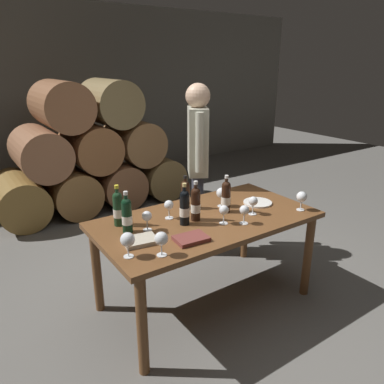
# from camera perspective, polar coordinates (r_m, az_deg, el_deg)

# --- Properties ---
(ground_plane) EXTENTS (14.00, 14.00, 0.00)m
(ground_plane) POSITION_cam_1_polar(r_m,az_deg,el_deg) (3.23, 2.07, -16.43)
(ground_plane) COLOR #66635E
(cellar_back_wall) EXTENTS (10.00, 0.24, 2.80)m
(cellar_back_wall) POSITION_cam_1_polar(r_m,az_deg,el_deg) (6.51, -20.79, 13.93)
(cellar_back_wall) COLOR slate
(cellar_back_wall) RESTS_ON ground_plane
(barrel_stack) EXTENTS (2.49, 0.90, 1.69)m
(barrel_stack) POSITION_cam_1_polar(r_m,az_deg,el_deg) (5.09, -15.40, 5.50)
(barrel_stack) COLOR olive
(barrel_stack) RESTS_ON ground_plane
(dining_table) EXTENTS (1.70, 0.90, 0.76)m
(dining_table) POSITION_cam_1_polar(r_m,az_deg,el_deg) (2.89, 2.24, -5.62)
(dining_table) COLOR brown
(dining_table) RESTS_ON ground_plane
(wine_bottle_0) EXTENTS (0.07, 0.07, 0.28)m
(wine_bottle_0) POSITION_cam_1_polar(r_m,az_deg,el_deg) (2.98, -1.04, -0.35)
(wine_bottle_0) COLOR black
(wine_bottle_0) RESTS_ON dining_table
(wine_bottle_1) EXTENTS (0.07, 0.07, 0.31)m
(wine_bottle_1) POSITION_cam_1_polar(r_m,az_deg,el_deg) (2.72, -11.38, -2.47)
(wine_bottle_1) COLOR #19381E
(wine_bottle_1) RESTS_ON dining_table
(wine_bottle_2) EXTENTS (0.07, 0.07, 0.31)m
(wine_bottle_2) POSITION_cam_1_polar(r_m,az_deg,el_deg) (2.60, -10.05, -3.53)
(wine_bottle_2) COLOR black
(wine_bottle_2) RESTS_ON dining_table
(wine_bottle_3) EXTENTS (0.07, 0.07, 0.31)m
(wine_bottle_3) POSITION_cam_1_polar(r_m,az_deg,el_deg) (2.75, 0.57, -1.81)
(wine_bottle_3) COLOR black
(wine_bottle_3) RESTS_ON dining_table
(wine_bottle_4) EXTENTS (0.07, 0.07, 0.31)m
(wine_bottle_4) POSITION_cam_1_polar(r_m,az_deg,el_deg) (2.92, 5.29, -0.67)
(wine_bottle_4) COLOR black
(wine_bottle_4) RESTS_ON dining_table
(wine_bottle_5) EXTENTS (0.07, 0.07, 0.32)m
(wine_bottle_5) POSITION_cam_1_polar(r_m,az_deg,el_deg) (2.68, -1.17, -2.34)
(wine_bottle_5) COLOR black
(wine_bottle_5) RESTS_ON dining_table
(wine_glass_0) EXTENTS (0.07, 0.07, 0.15)m
(wine_glass_0) POSITION_cam_1_polar(r_m,az_deg,el_deg) (2.73, 8.10, -2.89)
(wine_glass_0) COLOR white
(wine_glass_0) RESTS_ON dining_table
(wine_glass_1) EXTENTS (0.07, 0.07, 0.15)m
(wine_glass_1) POSITION_cam_1_polar(r_m,az_deg,el_deg) (2.91, 9.44, -1.50)
(wine_glass_1) COLOR white
(wine_glass_1) RESTS_ON dining_table
(wine_glass_2) EXTENTS (0.09, 0.09, 0.16)m
(wine_glass_2) POSITION_cam_1_polar(r_m,az_deg,el_deg) (2.28, -9.94, -7.34)
(wine_glass_2) COLOR white
(wine_glass_2) RESTS_ON dining_table
(wine_glass_3) EXTENTS (0.09, 0.09, 0.16)m
(wine_glass_3) POSITION_cam_1_polar(r_m,az_deg,el_deg) (2.27, -4.77, -7.28)
(wine_glass_3) COLOR white
(wine_glass_3) RESTS_ON dining_table
(wine_glass_4) EXTENTS (0.07, 0.07, 0.15)m
(wine_glass_4) POSITION_cam_1_polar(r_m,az_deg,el_deg) (2.62, -6.99, -3.83)
(wine_glass_4) COLOR white
(wine_glass_4) RESTS_ON dining_table
(wine_glass_5) EXTENTS (0.07, 0.07, 0.15)m
(wine_glass_5) POSITION_cam_1_polar(r_m,az_deg,el_deg) (2.80, -3.60, -2.13)
(wine_glass_5) COLOR white
(wine_glass_5) RESTS_ON dining_table
(wine_glass_6) EXTENTS (0.09, 0.09, 0.16)m
(wine_glass_6) POSITION_cam_1_polar(r_m,az_deg,el_deg) (3.03, 4.61, -0.21)
(wine_glass_6) COLOR white
(wine_glass_6) RESTS_ON dining_table
(wine_glass_7) EXTENTS (0.08, 0.08, 0.16)m
(wine_glass_7) POSITION_cam_1_polar(r_m,az_deg,el_deg) (3.08, 16.62, -0.77)
(wine_glass_7) COLOR white
(wine_glass_7) RESTS_ON dining_table
(wine_glass_8) EXTENTS (0.07, 0.07, 0.15)m
(wine_glass_8) POSITION_cam_1_polar(r_m,az_deg,el_deg) (2.71, 4.96, -2.90)
(wine_glass_8) COLOR white
(wine_glass_8) RESTS_ON dining_table
(tasting_notebook) EXTENTS (0.24, 0.19, 0.03)m
(tasting_notebook) POSITION_cam_1_polar(r_m,az_deg,el_deg) (2.49, -8.04, -7.46)
(tasting_notebook) COLOR #B2A893
(tasting_notebook) RESTS_ON dining_table
(leather_ledger) EXTENTS (0.23, 0.18, 0.03)m
(leather_ledger) POSITION_cam_1_polar(r_m,az_deg,el_deg) (2.49, -0.14, -7.22)
(leather_ledger) COLOR brown
(leather_ledger) RESTS_ON dining_table
(serving_plate) EXTENTS (0.24, 0.24, 0.01)m
(serving_plate) POSITION_cam_1_polar(r_m,az_deg,el_deg) (3.17, 10.12, -1.62)
(serving_plate) COLOR white
(serving_plate) RESTS_ON dining_table
(sommelier_presenting) EXTENTS (0.32, 0.44, 1.72)m
(sommelier_presenting) POSITION_cam_1_polar(r_m,az_deg,el_deg) (3.58, 0.88, 5.77)
(sommelier_presenting) COLOR #383842
(sommelier_presenting) RESTS_ON ground_plane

